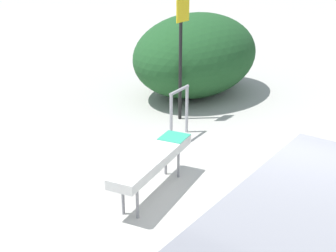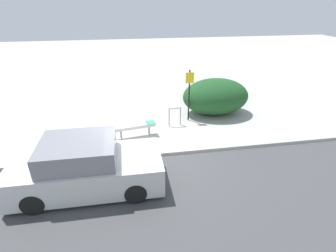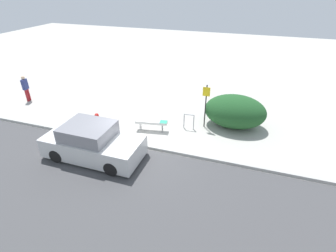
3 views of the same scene
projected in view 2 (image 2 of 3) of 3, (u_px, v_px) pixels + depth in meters
ground_plane at (142, 157)px, 9.16m from camera, size 60.00×60.00×0.00m
curb at (142, 155)px, 9.14m from camera, size 60.00×0.20×0.13m
bench at (135, 126)px, 10.28m from camera, size 1.65×0.61×0.55m
bike_rack at (175, 115)px, 11.23m from camera, size 0.55×0.09×0.83m
sign_post at (189, 91)px, 11.36m from camera, size 0.36×0.08×2.30m
fire_hydrant at (58, 140)px, 9.42m from camera, size 0.36×0.22×0.77m
shrub_hedge at (216, 96)px, 12.33m from camera, size 3.13×2.21×1.68m
parked_car_near at (86, 167)px, 7.43m from camera, size 4.21×1.94×1.53m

